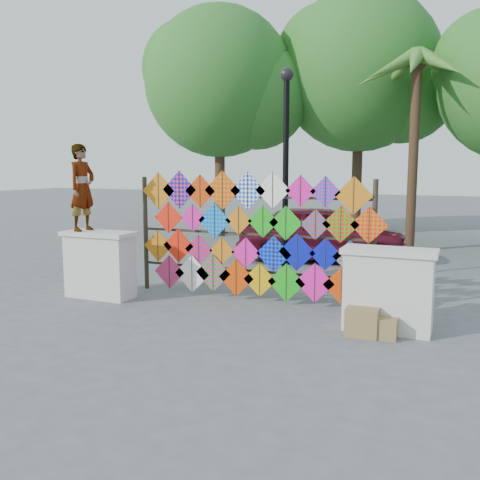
# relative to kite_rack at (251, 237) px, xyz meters

# --- Properties ---
(ground) EXTENTS (80.00, 80.00, 0.00)m
(ground) POSITION_rel_kite_rack_xyz_m (-0.07, -0.72, -1.21)
(ground) COLOR slate
(ground) RESTS_ON ground
(parapet_left) EXTENTS (1.40, 0.65, 1.28)m
(parapet_left) POSITION_rel_kite_rack_xyz_m (-2.77, -0.92, -0.56)
(parapet_left) COLOR silver
(parapet_left) RESTS_ON ground
(parapet_right) EXTENTS (1.40, 0.65, 1.28)m
(parapet_right) POSITION_rel_kite_rack_xyz_m (2.63, -0.92, -0.56)
(parapet_right) COLOR silver
(parapet_right) RESTS_ON ground
(kite_rack) EXTENTS (4.93, 0.24, 2.44)m
(kite_rack) POSITION_rel_kite_rack_xyz_m (0.00, 0.00, 0.00)
(kite_rack) COLOR #2C2518
(kite_rack) RESTS_ON ground
(tree_west) EXTENTS (5.85, 5.20, 8.01)m
(tree_west) POSITION_rel_kite_rack_xyz_m (-4.47, 8.31, 4.17)
(tree_west) COLOR #44291D
(tree_west) RESTS_ON ground
(tree_mid) EXTENTS (6.30, 5.60, 8.61)m
(tree_mid) POSITION_rel_kite_rack_xyz_m (0.03, 10.31, 4.57)
(tree_mid) COLOR #44291D
(tree_mid) RESTS_ON ground
(palm_tree) EXTENTS (3.62, 3.62, 5.83)m
(palm_tree) POSITION_rel_kite_rack_xyz_m (2.13, 7.28, 3.75)
(palm_tree) COLOR #44291D
(palm_tree) RESTS_ON ground
(vendor_woman) EXTENTS (0.43, 0.63, 1.65)m
(vendor_woman) POSITION_rel_kite_rack_xyz_m (-3.12, -0.92, 0.90)
(vendor_woman) COLOR #99999E
(vendor_woman) RESTS_ON parapet_left
(sedan) EXTENTS (4.70, 2.70, 1.50)m
(sedan) POSITION_rel_kite_rack_xyz_m (0.14, 4.63, -0.45)
(sedan) COLOR #5B0F21
(sedan) RESTS_ON ground
(lamppost) EXTENTS (0.28, 0.28, 4.46)m
(lamppost) POSITION_rel_kite_rack_xyz_m (0.23, 1.28, 1.48)
(lamppost) COLOR black
(lamppost) RESTS_ON ground
(cardboard_box_near) EXTENTS (0.48, 0.43, 0.43)m
(cardboard_box_near) POSITION_rel_kite_rack_xyz_m (2.33, -1.29, -0.99)
(cardboard_box_near) COLOR olive
(cardboard_box_near) RESTS_ON ground
(cardboard_box_far) EXTENTS (0.36, 0.34, 0.31)m
(cardboard_box_far) POSITION_rel_kite_rack_xyz_m (2.65, -1.30, -1.05)
(cardboard_box_far) COLOR olive
(cardboard_box_far) RESTS_ON ground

